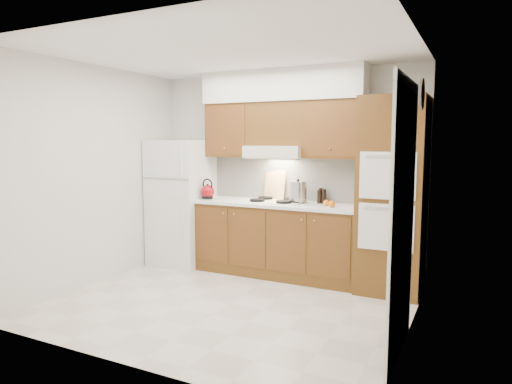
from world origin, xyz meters
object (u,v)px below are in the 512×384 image
stock_pot (298,191)px  oven_cabinet (392,196)px  fridge (182,202)px  kettle (208,192)px

stock_pot → oven_cabinet: bearing=-3.8°
fridge → kettle: 0.51m
fridge → stock_pot: 1.70m
fridge → stock_pot: bearing=3.8°
oven_cabinet → stock_pot: oven_cabinet is taller
oven_cabinet → kettle: 2.37m
fridge → kettle: bearing=-9.3°
kettle → stock_pot: (1.21, 0.19, 0.05)m
fridge → stock_pot: (1.69, 0.11, 0.23)m
kettle → oven_cabinet: bearing=-10.3°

